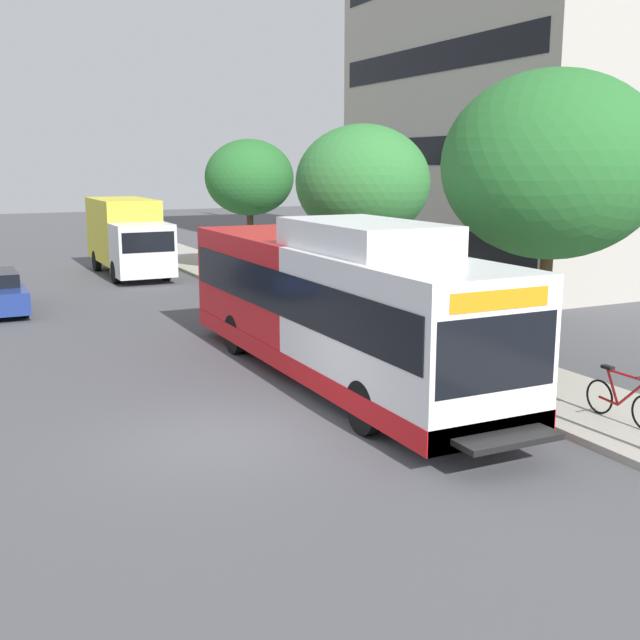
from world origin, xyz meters
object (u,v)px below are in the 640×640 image
street_tree_mid_block (363,182)px  street_tree_far_block (249,178)px  transit_bus (334,305)px  street_tree_near_stop (552,166)px  box_truck_background (128,235)px  bicycle_parked (623,400)px

street_tree_mid_block → street_tree_far_block: street_tree_mid_block is taller
transit_bus → street_tree_near_stop: street_tree_near_stop is taller
street_tree_far_block → transit_bus: bearing=-104.7°
street_tree_far_block → box_truck_background: bearing=152.0°
bicycle_parked → transit_bus: bearing=120.9°
transit_bus → street_tree_far_block: bearing=75.3°
street_tree_near_stop → street_tree_mid_block: size_ratio=1.14×
transit_bus → box_truck_background: size_ratio=1.75×
street_tree_mid_block → street_tree_far_block: bearing=90.0°
street_tree_near_stop → box_truck_background: street_tree_near_stop is taller
transit_bus → bicycle_parked: size_ratio=6.96×
bicycle_parked → street_tree_mid_block: street_tree_mid_block is taller
street_tree_near_stop → box_truck_background: size_ratio=0.95×
street_tree_far_block → street_tree_mid_block: bearing=-90.0°
bicycle_parked → box_truck_background: bearing=98.5°
transit_bus → street_tree_near_stop: (4.33, -1.92, 3.04)m
box_truck_background → street_tree_mid_block: bearing=-69.2°
bicycle_parked → street_tree_near_stop: bearing=71.9°
street_tree_near_stop → street_tree_far_block: street_tree_near_stop is taller
street_tree_far_block → bicycle_parked: bearing=-92.9°
street_tree_mid_block → bicycle_parked: bearing=-95.3°
street_tree_far_block → box_truck_background: street_tree_far_block is taller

